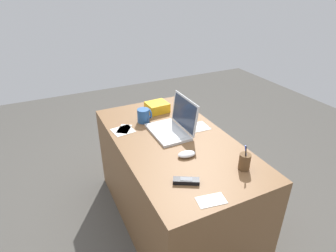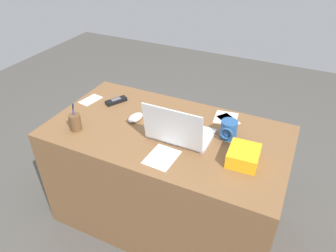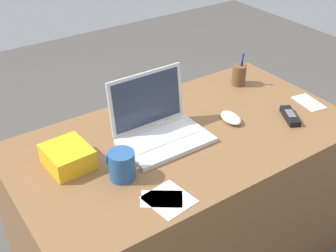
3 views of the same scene
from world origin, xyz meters
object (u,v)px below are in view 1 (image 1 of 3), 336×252
Objects in this scene: pen_holder at (245,162)px; snack_bag at (157,107)px; coffee_mug_white at (144,115)px; laptop at (174,125)px; cordless_phone at (186,181)px; computer_mouse at (187,154)px.

pen_holder reaches higher than snack_bag.
coffee_mug_white is 0.62× the size of snack_bag.
cordless_phone is (0.52, -0.19, -0.04)m from laptop.
coffee_mug_white is (-0.54, -0.06, 0.03)m from computer_mouse.
snack_bag is at bearing 174.88° from laptop.
cordless_phone is (0.75, -0.06, -0.04)m from coffee_mug_white.
computer_mouse is at bearing -12.51° from laptop.
coffee_mug_white is at bearing 175.44° from cordless_phone.
pen_holder is at bearing 84.47° from cordless_phone.
coffee_mug_white is (-0.23, -0.13, 0.00)m from laptop.
laptop is 2.33× the size of cordless_phone.
pen_holder is (0.55, 0.16, -0.00)m from laptop.
cordless_phone is 0.87× the size of snack_bag.
laptop is 2.06× the size of pen_holder.
cordless_phone is at bearing -20.07° from laptop.
laptop is at bearing 29.00° from coffee_mug_white.
coffee_mug_white reaches higher than computer_mouse.
laptop is 2.03× the size of snack_bag.
computer_mouse is 0.78× the size of cordless_phone.
cordless_phone is at bearing -23.10° from computer_mouse.
laptop is at bearing -5.12° from snack_bag.
snack_bag is at bearing 127.23° from coffee_mug_white.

